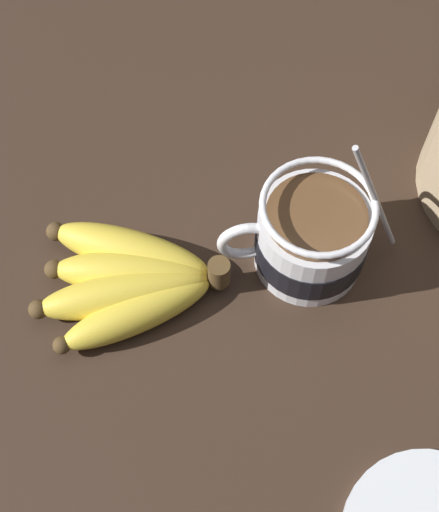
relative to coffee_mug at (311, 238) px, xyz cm
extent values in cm
cube|color=#332319|center=(3.78, -1.68, -5.91)|extent=(115.13, 115.13, 3.82)
cylinder|color=silver|center=(-0.10, 0.00, -0.25)|extent=(9.91, 9.91, 7.49)
cylinder|color=black|center=(-0.10, 0.00, -0.78)|extent=(10.11, 10.11, 3.22)
torus|color=silver|center=(5.74, 0.00, 0.60)|extent=(5.31, 0.90, 5.31)
cylinder|color=brown|center=(-0.10, 0.00, 3.60)|extent=(8.71, 8.71, 0.40)
torus|color=silver|center=(-0.10, 0.00, 5.19)|extent=(9.91, 9.91, 0.60)
cylinder|color=#B2B2B7|center=(-4.90, 0.00, 5.13)|extent=(6.59, 0.50, 15.44)
ellipsoid|color=#B2B2B7|center=(-1.84, 0.00, -2.50)|extent=(3.00, 2.00, 0.80)
cylinder|color=#4C381E|center=(8.42, 1.84, -1.28)|extent=(2.00, 2.00, 3.00)
ellipsoid|color=gold|center=(16.06, -1.60, -2.00)|extent=(15.10, 9.70, 4.00)
sphere|color=#4C381E|center=(22.79, -4.63, -2.00)|extent=(1.80, 1.80, 1.80)
ellipsoid|color=gold|center=(16.21, 0.46, -2.05)|extent=(14.30, 6.23, 3.89)
sphere|color=#4C381E|center=(23.03, -0.73, -2.05)|extent=(1.75, 1.75, 1.75)
ellipsoid|color=gold|center=(16.93, 2.47, -2.05)|extent=(15.31, 5.00, 3.89)
sphere|color=#4C381E|center=(24.44, 3.03, -2.05)|extent=(1.75, 1.75, 1.75)
ellipsoid|color=gold|center=(15.94, 4.36, -2.24)|extent=(14.25, 7.74, 3.52)
sphere|color=#4C381E|center=(22.50, 6.56, -2.24)|extent=(1.58, 1.58, 1.58)
camera|label=1|loc=(11.90, 30.16, 54.68)|focal=50.00mm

